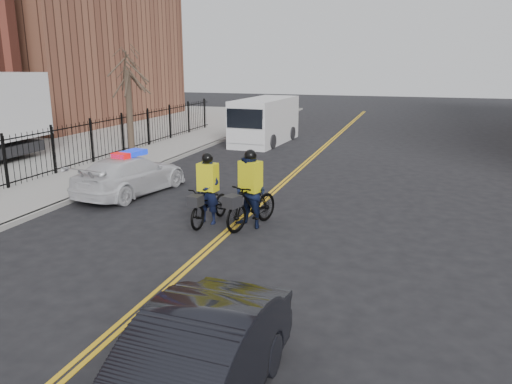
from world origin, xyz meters
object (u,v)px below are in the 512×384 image
Objects in this scene: police_cruiser at (131,175)px; cyclist_far at (250,197)px; cyclist_near at (208,199)px; cargo_van at (264,122)px; dark_sedan at (190,373)px.

cyclist_far is (5.11, -2.17, 0.19)m from police_cruiser.
cyclist_far reaches higher than police_cruiser.
police_cruiser is 4.45m from cyclist_near.
cargo_van is at bearing -86.68° from police_cruiser.
police_cruiser is 2.16× the size of cyclist_far.
cargo_van reaches higher than cyclist_far.
cyclist_near is at bearing 113.04° from dark_sedan.
police_cruiser is 12.20m from cargo_van.
dark_sedan is 0.71× the size of cargo_van.
cyclist_far is (-1.76, 7.66, 0.16)m from dark_sedan.
dark_sedan is 2.01× the size of cyclist_near.
dark_sedan is at bearing -71.72° from cargo_van.
cargo_van reaches higher than cyclist_near.
cyclist_near is 1.26m from cyclist_far.
cargo_van is at bearing 106.10° from dark_sedan.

